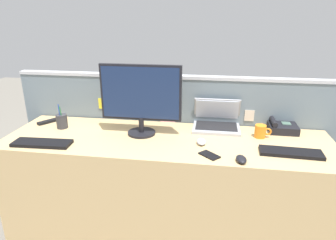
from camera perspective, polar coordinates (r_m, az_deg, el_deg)
The scene contains 14 objects.
ground_plane at distance 2.46m, azimuth -0.19°, elevation -20.02°, with size 10.00×10.00×0.00m, color slate.
desk at distance 2.24m, azimuth -0.20°, elevation -12.55°, with size 2.25×0.66×0.76m, color tan.
cubicle_divider at distance 2.48m, azimuth 1.14°, elevation -4.32°, with size 2.53×0.07×1.13m.
desktop_monitor at distance 2.07m, azimuth -5.20°, elevation 4.54°, with size 0.56×0.20×0.49m.
laptop at distance 2.27m, azimuth 9.20°, elevation -0.22°, with size 0.34×0.26×0.21m.
desk_phone at distance 2.33m, azimuth 20.82°, elevation -1.32°, with size 0.20×0.17×0.09m.
keyboard_main at distance 1.99m, azimuth 22.30°, elevation -5.74°, with size 0.37×0.12×0.02m, color black.
keyboard_spare at distance 2.14m, azimuth -22.80°, elevation -4.08°, with size 0.38×0.12×0.02m, color black.
computer_mouse_right_hand at distance 1.99m, azimuth 6.34°, elevation -4.09°, with size 0.06×0.10×0.03m, color #B2B5BC.
computer_mouse_left_hand at distance 1.81m, azimuth 13.74°, elevation -7.24°, with size 0.06×0.10×0.03m, color black.
pen_cup at distance 2.37m, azimuth -19.51°, elevation -0.20°, with size 0.08×0.08×0.19m.
cell_phone_black_slab at distance 1.84m, azimuth 7.87°, elevation -6.64°, with size 0.07×0.13×0.01m, color black.
tv_remote at distance 2.54m, azimuth -21.74°, elevation -0.25°, with size 0.04×0.17×0.02m, color black.
coffee_mug at distance 2.17m, azimuth 17.20°, elevation -2.06°, with size 0.11×0.08×0.09m.
Camera 1 is at (0.30, -1.87, 1.58)m, focal length 32.09 mm.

